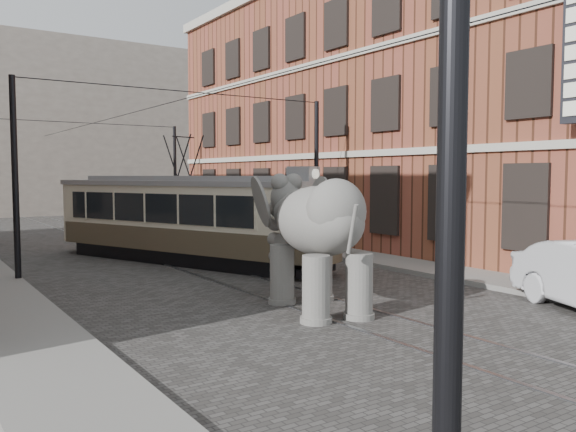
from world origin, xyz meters
TOP-DOWN VIEW (x-y plane):
  - ground at (0.00, 0.00)m, footprint 120.00×120.00m
  - tram_rails at (0.00, 0.00)m, footprint 1.54×80.00m
  - sidewalk_right at (6.00, 0.00)m, footprint 2.00×60.00m
  - sidewalk_left at (-6.50, 0.00)m, footprint 2.00×60.00m
  - brick_building at (11.00, 9.00)m, footprint 8.00×26.00m
  - distant_block at (0.00, 40.00)m, footprint 28.00×10.00m
  - catenary at (-0.20, 5.00)m, footprint 11.00×30.20m
  - tram at (0.13, 7.13)m, footprint 6.49×11.53m
  - elephant at (-0.38, -1.65)m, footprint 3.97×5.77m

SIDE VIEW (x-z plane):
  - ground at x=0.00m, z-range 0.00..0.00m
  - tram_rails at x=0.00m, z-range 0.00..0.02m
  - sidewalk_right at x=6.00m, z-range 0.00..0.15m
  - sidewalk_left at x=-6.50m, z-range 0.00..0.15m
  - elephant at x=-0.38m, z-range 0.00..3.22m
  - tram at x=0.13m, z-range 0.00..4.55m
  - catenary at x=-0.20m, z-range 0.00..6.00m
  - brick_building at x=11.00m, z-range 0.00..12.00m
  - distant_block at x=0.00m, z-range 0.00..14.00m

